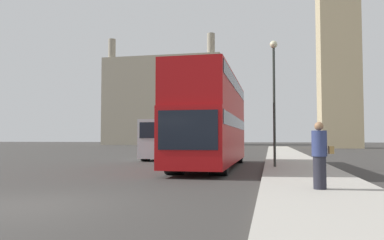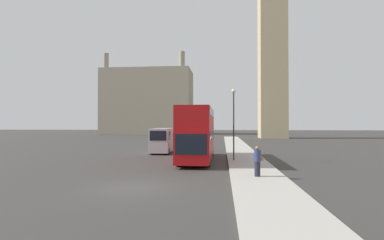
# 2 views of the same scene
# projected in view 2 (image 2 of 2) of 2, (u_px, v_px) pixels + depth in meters

# --- Properties ---
(ground_plane) EXTENTS (300.00, 300.00, 0.00)m
(ground_plane) POSITION_uv_depth(u_px,v_px,m) (133.00, 187.00, 15.20)
(ground_plane) COLOR #383533
(sidewalk_strip) EXTENTS (3.26, 120.00, 0.15)m
(sidewalk_strip) POSITION_uv_depth(u_px,v_px,m) (266.00, 189.00, 14.53)
(sidewalk_strip) COLOR #ADA89E
(sidewalk_strip) RESTS_ON ground_plane
(building_block_distant) EXTENTS (28.81, 14.73, 25.81)m
(building_block_distant) POSITION_uv_depth(u_px,v_px,m) (148.00, 102.00, 100.17)
(building_block_distant) COLOR #9E937F
(building_block_distant) RESTS_ON ground_plane
(red_double_decker_bus) EXTENTS (2.59, 11.44, 4.59)m
(red_double_decker_bus) POSITION_uv_depth(u_px,v_px,m) (198.00, 132.00, 26.55)
(red_double_decker_bus) COLOR #A80F11
(red_double_decker_bus) RESTS_ON ground_plane
(white_van) EXTENTS (2.09, 5.63, 2.75)m
(white_van) POSITION_uv_depth(u_px,v_px,m) (163.00, 140.00, 33.50)
(white_van) COLOR #B2B7BC
(white_van) RESTS_ON ground_plane
(pedestrian) EXTENTS (0.56, 0.40, 1.79)m
(pedestrian) POSITION_uv_depth(u_px,v_px,m) (257.00, 161.00, 17.59)
(pedestrian) COLOR #23232D
(pedestrian) RESTS_ON sidewalk_strip
(street_lamp) EXTENTS (0.36, 0.36, 6.09)m
(street_lamp) POSITION_uv_depth(u_px,v_px,m) (234.00, 114.00, 25.61)
(street_lamp) COLOR #2D332D
(street_lamp) RESTS_ON sidewalk_strip
(parked_sedan) EXTENTS (1.73, 4.67, 1.51)m
(parked_sedan) POSITION_uv_depth(u_px,v_px,m) (177.00, 139.00, 52.08)
(parked_sedan) COLOR #99999E
(parked_sedan) RESTS_ON ground_plane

